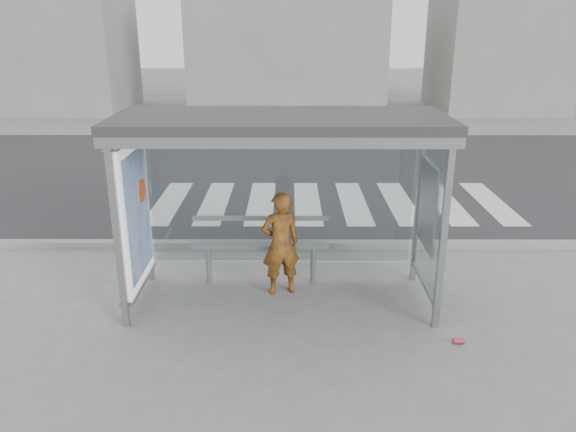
# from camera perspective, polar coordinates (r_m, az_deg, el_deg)

# --- Properties ---
(ground) EXTENTS (80.00, 80.00, 0.00)m
(ground) POSITION_cam_1_polar(r_m,az_deg,el_deg) (8.03, -0.68, -8.58)
(ground) COLOR slate
(ground) RESTS_ON ground
(road) EXTENTS (30.00, 10.00, 0.01)m
(road) POSITION_cam_1_polar(r_m,az_deg,el_deg) (14.59, -0.29, 4.42)
(road) COLOR #2B2B2E
(road) RESTS_ON ground
(curb) EXTENTS (30.00, 0.18, 0.12)m
(curb) POSITION_cam_1_polar(r_m,az_deg,el_deg) (9.78, -0.52, -2.90)
(curb) COLOR gray
(curb) RESTS_ON ground
(crosswalk) EXTENTS (7.55, 3.00, 0.00)m
(crosswalk) POSITION_cam_1_polar(r_m,az_deg,el_deg) (12.22, 4.31, 1.38)
(crosswalk) COLOR silver
(crosswalk) RESTS_ON ground
(bus_shelter) EXTENTS (4.25, 1.65, 2.62)m
(bus_shelter) POSITION_cam_1_polar(r_m,az_deg,el_deg) (7.39, -3.62, 5.39)
(bus_shelter) COLOR gray
(bus_shelter) RESTS_ON ground
(building_left) EXTENTS (6.00, 5.00, 6.00)m
(building_left) POSITION_cam_1_polar(r_m,az_deg,el_deg) (27.07, -22.75, 16.32)
(building_left) COLOR slate
(building_left) RESTS_ON ground
(building_center) EXTENTS (8.00, 5.00, 5.00)m
(building_center) POSITION_cam_1_polar(r_m,az_deg,el_deg) (25.13, -0.11, 16.47)
(building_center) COLOR slate
(building_center) RESTS_ON ground
(building_right) EXTENTS (5.00, 5.00, 7.00)m
(building_right) POSITION_cam_1_polar(r_m,az_deg,el_deg) (26.63, 20.66, 17.62)
(building_right) COLOR slate
(building_right) RESTS_ON ground
(person) EXTENTS (0.64, 0.51, 1.53)m
(person) POSITION_cam_1_polar(r_m,az_deg,el_deg) (7.95, -0.76, -2.82)
(person) COLOR #C25E12
(person) RESTS_ON ground
(bench) EXTENTS (2.01, 0.25, 1.04)m
(bench) POSITION_cam_1_polar(r_m,az_deg,el_deg) (8.31, -2.81, -2.97)
(bench) COLOR slate
(bench) RESTS_ON ground
(soda_can) EXTENTS (0.13, 0.08, 0.07)m
(soda_can) POSITION_cam_1_polar(r_m,az_deg,el_deg) (7.35, 16.94, -12.07)
(soda_can) COLOR #C2394C
(soda_can) RESTS_ON ground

